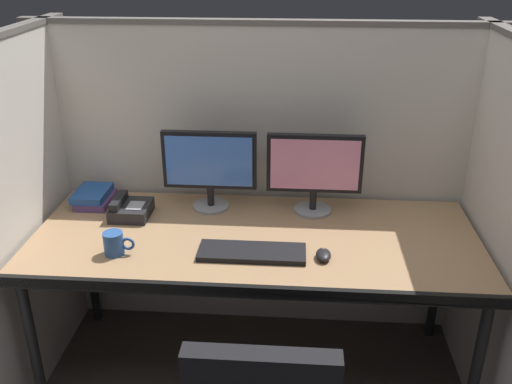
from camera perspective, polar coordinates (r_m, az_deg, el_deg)
The scene contains 11 objects.
cubicle_partition_rear at distance 2.78m, azimuth 0.61°, elevation 0.90°, with size 2.21×0.06×1.57m.
cubicle_partition_left at distance 2.56m, azimuth -23.09°, elevation -3.36°, with size 0.06×1.41×1.57m.
cubicle_partition_right at distance 2.44m, azimuth 23.85°, elevation -4.98°, with size 0.06×1.41×1.57m.
desk at distance 2.42m, azimuth -0.11°, elevation -5.57°, with size 1.90×0.80×0.74m.
monitor_left at distance 2.57m, azimuth -4.74°, elevation 2.76°, with size 0.43×0.17×0.37m.
monitor_right at distance 2.53m, azimuth 5.97°, elevation 2.40°, with size 0.43×0.17×0.37m.
keyboard_main at distance 2.26m, azimuth -0.41°, elevation -6.14°, with size 0.43×0.15×0.02m, color black.
computer_mouse at distance 2.24m, azimuth 6.86°, elevation -6.36°, with size 0.06×0.10×0.04m.
book_stack at distance 2.78m, azimuth -16.14°, elevation -0.47°, with size 0.17×0.21×0.07m.
desk_phone at distance 2.62m, azimuth -12.68°, elevation -1.71°, with size 0.17×0.19×0.09m.
coffee_mug at distance 2.32m, azimuth -14.18°, elevation -5.08°, with size 0.13×0.08×0.09m.
Camera 1 is at (0.16, -1.80, 1.90)m, focal length 39.37 mm.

